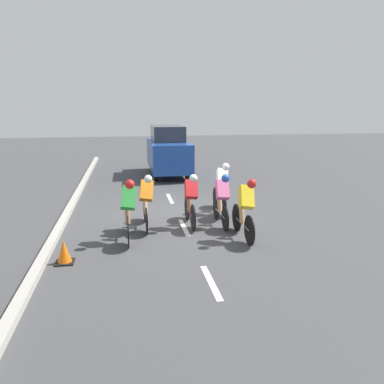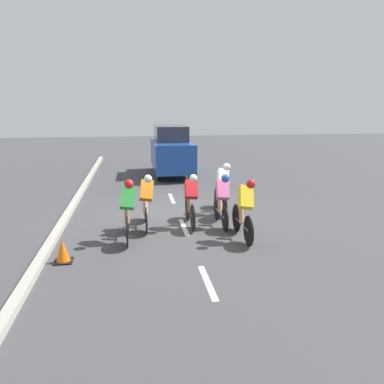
# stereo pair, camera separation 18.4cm
# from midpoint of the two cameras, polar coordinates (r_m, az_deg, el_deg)

# --- Properties ---
(ground_plane) EXTENTS (60.00, 60.00, 0.00)m
(ground_plane) POSITION_cam_midpoint_polar(r_m,az_deg,el_deg) (10.71, -1.33, -4.01)
(ground_plane) COLOR #424244
(lane_stripe_near) EXTENTS (0.12, 1.40, 0.01)m
(lane_stripe_near) POSITION_cam_midpoint_polar(r_m,az_deg,el_deg) (7.00, 3.17, -13.56)
(lane_stripe_near) COLOR white
(lane_stripe_near) RESTS_ON ground
(lane_stripe_mid) EXTENTS (0.12, 1.40, 0.01)m
(lane_stripe_mid) POSITION_cam_midpoint_polar(r_m,az_deg,el_deg) (9.92, -0.69, -5.38)
(lane_stripe_mid) COLOR white
(lane_stripe_mid) RESTS_ON ground
(lane_stripe_far) EXTENTS (0.12, 1.40, 0.01)m
(lane_stripe_far) POSITION_cam_midpoint_polar(r_m,az_deg,el_deg) (12.97, -2.71, -0.97)
(lane_stripe_far) COLOR white
(lane_stripe_far) RESTS_ON ground
(curb) EXTENTS (0.20, 27.46, 0.14)m
(curb) POSITION_cam_midpoint_polar(r_m,az_deg,el_deg) (9.98, -19.28, -5.61)
(curb) COLOR #A8A399
(curb) RESTS_ON ground
(cyclist_green) EXTENTS (0.39, 1.76, 1.52)m
(cyclist_green) POSITION_cam_midpoint_polar(r_m,az_deg,el_deg) (8.91, -9.18, -2.45)
(cyclist_green) COLOR black
(cyclist_green) RESTS_ON ground
(cyclist_yellow) EXTENTS (0.40, 1.73, 1.51)m
(cyclist_yellow) POSITION_cam_midpoint_polar(r_m,az_deg,el_deg) (8.93, 8.60, -2.40)
(cyclist_yellow) COLOR black
(cyclist_yellow) RESTS_ON ground
(cyclist_red) EXTENTS (0.36, 1.67, 1.44)m
(cyclist_red) POSITION_cam_midpoint_polar(r_m,az_deg,el_deg) (9.82, 0.35, -1.07)
(cyclist_red) COLOR black
(cyclist_red) RESTS_ON ground
(cyclist_white) EXTENTS (0.41, 1.61, 1.53)m
(cyclist_white) POSITION_cam_midpoint_polar(r_m,az_deg,el_deg) (11.12, 5.11, 0.88)
(cyclist_white) COLOR black
(cyclist_white) RESTS_ON ground
(cyclist_orange) EXTENTS (0.39, 1.70, 1.46)m
(cyclist_orange) POSITION_cam_midpoint_polar(r_m,az_deg,el_deg) (9.73, -6.45, -1.21)
(cyclist_orange) COLOR black
(cyclist_orange) RESTS_ON ground
(cyclist_pink) EXTENTS (0.36, 1.64, 1.45)m
(cyclist_pink) POSITION_cam_midpoint_polar(r_m,az_deg,el_deg) (9.86, 5.12, -0.98)
(cyclist_pink) COLOR black
(cyclist_pink) RESTS_ON ground
(support_car) EXTENTS (1.70, 4.17, 2.25)m
(support_car) POSITION_cam_midpoint_polar(r_m,az_deg,el_deg) (17.30, -2.86, 6.29)
(support_car) COLOR black
(support_car) RESTS_ON ground
(traffic_cone) EXTENTS (0.36, 0.36, 0.49)m
(traffic_cone) POSITION_cam_midpoint_polar(r_m,az_deg,el_deg) (8.14, -18.48, -8.54)
(traffic_cone) COLOR black
(traffic_cone) RESTS_ON ground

